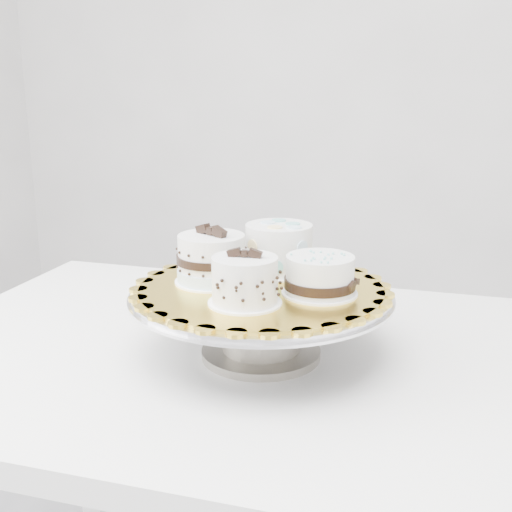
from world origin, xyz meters
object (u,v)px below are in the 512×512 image
at_px(cake_swirl, 245,282).
at_px(cake_dots, 279,248).
at_px(cake_banded, 212,261).
at_px(cake_ribbon, 321,276).
at_px(cake_board, 261,288).
at_px(table, 256,399).
at_px(cake_stand, 261,311).

relative_size(cake_swirl, cake_dots, 0.79).
xyz_separation_m(cake_swirl, cake_banded, (-0.09, 0.07, 0.00)).
xyz_separation_m(cake_dots, cake_ribbon, (0.10, -0.08, -0.01)).
relative_size(cake_board, cake_swirl, 3.44).
distance_m(table, cake_banded, 0.24).
bearing_deg(cake_stand, cake_dots, 92.35).
bearing_deg(cake_ribbon, cake_board, -176.71).
bearing_deg(cake_swirl, cake_banded, 129.73).
distance_m(table, cake_swirl, 0.25).
distance_m(cake_stand, cake_board, 0.04).
bearing_deg(cake_ribbon, cake_stand, -176.71).
xyz_separation_m(table, cake_ribbon, (0.11, -0.02, 0.23)).
bearing_deg(cake_stand, cake_ribbon, 0.07).
xyz_separation_m(table, cake_board, (0.02, -0.02, 0.20)).
height_order(cake_stand, cake_ribbon, cake_ribbon).
xyz_separation_m(cake_swirl, cake_dots, (-0.01, 0.16, 0.01)).
bearing_deg(cake_stand, cake_banded, -172.83).
bearing_deg(table, cake_dots, 71.24).
height_order(cake_swirl, cake_dots, cake_swirl).
bearing_deg(cake_board, table, 129.27).
bearing_deg(cake_board, cake_dots, 92.35).
xyz_separation_m(cake_board, cake_dots, (-0.00, 0.08, 0.04)).
relative_size(cake_banded, cake_dots, 0.97).
bearing_deg(cake_stand, cake_board, -135.00).
distance_m(cake_dots, cake_ribbon, 0.13).
height_order(cake_stand, cake_board, cake_board).
relative_size(cake_stand, cake_dots, 2.96).
distance_m(cake_stand, cake_ribbon, 0.11).
relative_size(cake_stand, cake_banded, 3.04).
xyz_separation_m(table, cake_dots, (0.01, 0.06, 0.24)).
relative_size(table, cake_dots, 9.03).
distance_m(cake_board, cake_banded, 0.09).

